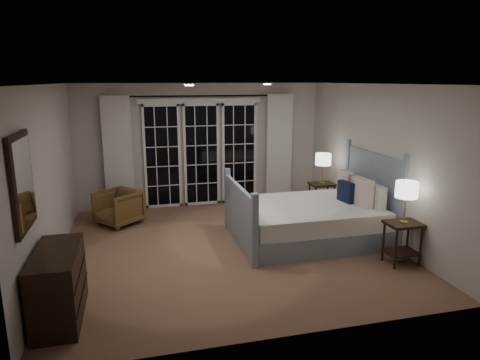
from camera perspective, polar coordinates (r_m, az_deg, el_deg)
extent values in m
plane|color=brown|center=(6.80, -1.60, -8.90)|extent=(5.00, 5.00, 0.00)
plane|color=silver|center=(6.30, -1.75, 12.67)|extent=(5.00, 5.00, 0.00)
cube|color=beige|center=(6.39, -24.12, 0.23)|extent=(0.02, 5.00, 2.50)
cube|color=beige|center=(7.38, 17.64, 2.37)|extent=(0.02, 5.00, 2.50)
cube|color=beige|center=(8.86, -5.21, 4.65)|extent=(5.00, 0.02, 2.50)
cube|color=beige|center=(4.11, 5.96, -5.41)|extent=(5.00, 0.02, 2.50)
cube|color=black|center=(8.77, -10.32, 3.08)|extent=(0.66, 0.02, 2.02)
cube|color=black|center=(8.86, -5.15, 3.34)|extent=(0.66, 0.02, 2.02)
cube|color=black|center=(9.02, -0.12, 3.57)|extent=(0.66, 0.02, 2.02)
cube|color=white|center=(8.73, -5.29, 10.46)|extent=(2.50, 0.04, 0.10)
cylinder|color=black|center=(8.67, -5.24, 11.11)|extent=(3.50, 0.03, 0.03)
cube|color=silver|center=(8.65, -15.94, 3.32)|extent=(0.55, 0.10, 2.25)
cube|color=silver|center=(9.16, 5.20, 4.30)|extent=(0.55, 0.10, 2.25)
cylinder|color=white|center=(7.09, 3.65, 12.62)|extent=(0.12, 0.12, 0.01)
cylinder|color=white|center=(5.80, -6.81, 12.44)|extent=(0.12, 0.12, 0.01)
cube|color=#8691A2|center=(7.17, 8.98, -6.50)|extent=(2.19, 1.71, 0.32)
cube|color=silver|center=(7.08, 9.06, -4.26)|extent=(2.13, 1.65, 0.27)
cube|color=#8691A2|center=(7.53, 17.25, -1.73)|extent=(0.06, 1.71, 1.39)
cube|color=#8691A2|center=(6.71, -0.08, -4.83)|extent=(0.06, 1.71, 0.96)
cube|color=silver|center=(7.15, 17.23, -1.91)|extent=(0.14, 0.60, 0.36)
cube|color=silver|center=(7.68, 14.78, -0.72)|extent=(0.14, 0.60, 0.36)
cube|color=#F0DBC6|center=(7.09, 15.99, -1.57)|extent=(0.16, 0.46, 0.45)
cube|color=#F0DBC6|center=(7.56, 13.88, -0.53)|extent=(0.16, 0.46, 0.45)
cube|color=#121832|center=(7.27, 13.91, -1.53)|extent=(0.15, 0.35, 0.34)
cube|color=black|center=(6.44, 20.98, -5.48)|extent=(0.47, 0.38, 0.04)
cube|color=black|center=(6.58, 20.68, -8.98)|extent=(0.43, 0.34, 0.03)
cylinder|color=black|center=(6.31, 20.05, -8.68)|extent=(0.04, 0.04, 0.58)
cylinder|color=black|center=(6.54, 22.96, -8.18)|extent=(0.04, 0.04, 0.58)
cylinder|color=black|center=(6.55, 18.58, -7.78)|extent=(0.04, 0.04, 0.58)
cylinder|color=black|center=(6.76, 21.43, -7.34)|extent=(0.04, 0.04, 0.58)
cube|color=black|center=(8.44, 10.90, -0.55)|extent=(0.47, 0.37, 0.04)
cube|color=black|center=(8.55, 10.78, -3.27)|extent=(0.43, 0.34, 0.03)
cylinder|color=black|center=(8.31, 10.02, -2.86)|extent=(0.04, 0.04, 0.58)
cylinder|color=black|center=(8.47, 12.43, -2.65)|extent=(0.04, 0.04, 0.58)
cylinder|color=black|center=(8.57, 9.21, -2.33)|extent=(0.04, 0.04, 0.58)
cylinder|color=black|center=(8.73, 11.57, -2.14)|extent=(0.04, 0.04, 0.58)
cylinder|color=tan|center=(6.43, 21.00, -5.23)|extent=(0.12, 0.12, 0.02)
cylinder|color=tan|center=(6.38, 21.14, -3.67)|extent=(0.02, 0.02, 0.34)
cylinder|color=white|center=(6.30, 21.35, -1.20)|extent=(0.30, 0.30, 0.22)
cylinder|color=tan|center=(8.44, 10.91, -0.35)|extent=(0.12, 0.12, 0.02)
cylinder|color=tan|center=(8.40, 10.96, 0.85)|extent=(0.02, 0.02, 0.34)
cylinder|color=white|center=(8.34, 11.04, 2.73)|extent=(0.30, 0.30, 0.22)
imported|color=brown|center=(8.03, -15.90, -3.55)|extent=(0.96, 0.96, 0.63)
cube|color=black|center=(5.16, -23.03, -12.75)|extent=(0.46, 1.10, 0.78)
cube|color=black|center=(5.19, -20.27, -14.01)|extent=(0.01, 1.08, 0.01)
cube|color=black|center=(5.08, -20.51, -11.43)|extent=(0.01, 1.08, 0.01)
cube|color=black|center=(4.84, -27.06, -0.27)|extent=(0.04, 0.85, 1.00)
cube|color=white|center=(4.84, -26.77, -0.26)|extent=(0.01, 0.73, 0.88)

